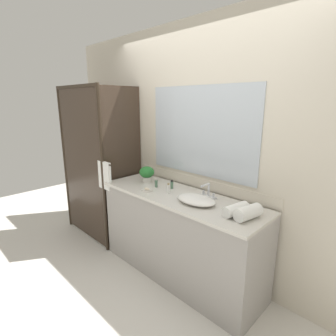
# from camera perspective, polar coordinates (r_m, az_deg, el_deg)

# --- Properties ---
(ground_plane) EXTENTS (8.00, 8.00, 0.00)m
(ground_plane) POSITION_cam_1_polar(r_m,az_deg,el_deg) (3.05, 2.16, -21.96)
(ground_plane) COLOR silver
(wall_back_with_mirror) EXTENTS (4.40, 0.06, 2.60)m
(wall_back_with_mirror) POSITION_cam_1_polar(r_m,az_deg,el_deg) (2.77, 7.25, 3.80)
(wall_back_with_mirror) COLOR beige
(wall_back_with_mirror) RESTS_ON ground_plane
(vanity_cabinet) EXTENTS (1.80, 0.58, 0.90)m
(vanity_cabinet) POSITION_cam_1_polar(r_m,az_deg,el_deg) (2.81, 2.39, -14.46)
(vanity_cabinet) COLOR #9E9993
(vanity_cabinet) RESTS_ON ground_plane
(shower_enclosure) EXTENTS (1.20, 0.59, 2.00)m
(shower_enclosure) POSITION_cam_1_polar(r_m,az_deg,el_deg) (3.44, -15.71, 0.70)
(shower_enclosure) COLOR #2D2319
(shower_enclosure) RESTS_ON ground_plane
(sink_basin) EXTENTS (0.39, 0.27, 0.06)m
(sink_basin) POSITION_cam_1_polar(r_m,az_deg,el_deg) (2.43, 6.18, -6.83)
(sink_basin) COLOR white
(sink_basin) RESTS_ON vanity_cabinet
(faucet) EXTENTS (0.17, 0.14, 0.15)m
(faucet) POSITION_cam_1_polar(r_m,az_deg,el_deg) (2.56, 8.69, -5.38)
(faucet) COLOR silver
(faucet) RESTS_ON vanity_cabinet
(potted_plant) EXTENTS (0.17, 0.17, 0.19)m
(potted_plant) POSITION_cam_1_polar(r_m,az_deg,el_deg) (3.00, -4.63, -1.19)
(potted_plant) COLOR beige
(potted_plant) RESTS_ON vanity_cabinet
(soap_dish) EXTENTS (0.10, 0.07, 0.04)m
(soap_dish) POSITION_cam_1_polar(r_m,az_deg,el_deg) (2.73, -4.62, -4.74)
(soap_dish) COLOR silver
(soap_dish) RESTS_ON vanity_cabinet
(amenity_bottle_body_wash) EXTENTS (0.03, 0.03, 0.09)m
(amenity_bottle_body_wash) POSITION_cam_1_polar(r_m,az_deg,el_deg) (2.84, -2.59, -3.33)
(amenity_bottle_body_wash) COLOR #4C7056
(amenity_bottle_body_wash) RESTS_ON vanity_cabinet
(amenity_bottle_lotion) EXTENTS (0.03, 0.03, 0.09)m
(amenity_bottle_lotion) POSITION_cam_1_polar(r_m,az_deg,el_deg) (2.79, 0.84, -3.64)
(amenity_bottle_lotion) COLOR #4C7056
(amenity_bottle_lotion) RESTS_ON vanity_cabinet
(amenity_bottle_shampoo) EXTENTS (0.03, 0.03, 0.11)m
(amenity_bottle_shampoo) POSITION_cam_1_polar(r_m,az_deg,el_deg) (2.65, 0.10, -4.47)
(amenity_bottle_shampoo) COLOR white
(amenity_bottle_shampoo) RESTS_ON vanity_cabinet
(rolled_towel_near_edge) EXTENTS (0.15, 0.25, 0.11)m
(rolled_towel_near_edge) POSITION_cam_1_polar(r_m,az_deg,el_deg) (2.18, 17.05, -9.26)
(rolled_towel_near_edge) COLOR white
(rolled_towel_near_edge) RESTS_ON vanity_cabinet
(rolled_towel_middle) EXTENTS (0.13, 0.26, 0.09)m
(rolled_towel_middle) POSITION_cam_1_polar(r_m,az_deg,el_deg) (2.23, 14.54, -8.75)
(rolled_towel_middle) COLOR white
(rolled_towel_middle) RESTS_ON vanity_cabinet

